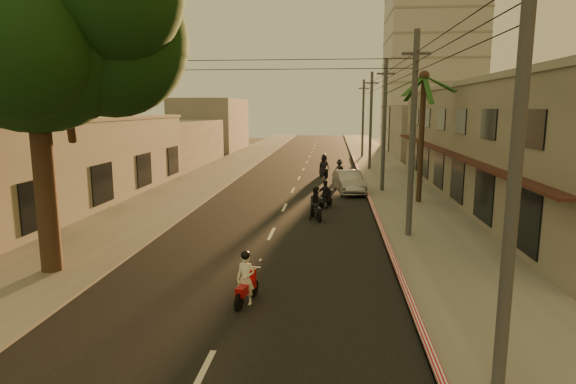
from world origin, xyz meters
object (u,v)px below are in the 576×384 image
at_px(broadleaf_tree, 45,22).
at_px(scooter_mid_b, 325,195).
at_px(scooter_red, 246,280).
at_px(scooter_far_b, 339,170).
at_px(scooter_mid_a, 316,204).
at_px(scooter_far_a, 324,167).
at_px(palm_tree, 424,84).
at_px(parked_car, 349,182).

relative_size(broadleaf_tree, scooter_mid_b, 7.21).
relative_size(scooter_red, scooter_far_b, 1.01).
bearing_deg(scooter_mid_b, scooter_red, -74.61).
bearing_deg(scooter_mid_a, scooter_far_a, 71.99).
relative_size(scooter_mid_a, scooter_mid_b, 1.08).
xyz_separation_m(palm_tree, scooter_far_a, (-5.96, 10.68, -6.26)).
xyz_separation_m(scooter_red, scooter_mid_a, (1.67, 11.09, 0.10)).
bearing_deg(scooter_red, scooter_far_b, 95.98).
bearing_deg(scooter_red, palm_tree, 76.91).
height_order(scooter_mid_b, parked_car, scooter_mid_b).
relative_size(scooter_mid_a, scooter_far_b, 1.11).
bearing_deg(parked_car, broadleaf_tree, -130.58).
height_order(broadleaf_tree, scooter_mid_a, broadleaf_tree).
bearing_deg(scooter_far_a, scooter_red, -113.72).
xyz_separation_m(palm_tree, scooter_red, (-7.72, -16.02, -6.42)).
bearing_deg(scooter_far_a, scooter_mid_a, -110.27).
bearing_deg(palm_tree, scooter_far_b, 115.23).
relative_size(broadleaf_tree, scooter_far_b, 7.40).
bearing_deg(scooter_mid_b, scooter_mid_a, -73.85).
relative_size(scooter_mid_b, parked_car, 0.35).
xyz_separation_m(broadleaf_tree, scooter_far_b, (9.92, 23.81, -7.72)).
bearing_deg(scooter_far_b, parked_car, -66.19).
xyz_separation_m(scooter_mid_b, parked_car, (1.53, 5.27, -0.01)).
bearing_deg(palm_tree, scooter_mid_b, -161.29).
xyz_separation_m(broadleaf_tree, parked_car, (10.49, 17.22, -7.72)).
distance_m(palm_tree, scooter_mid_b, 8.73).
height_order(scooter_far_b, parked_car, scooter_far_b).
relative_size(scooter_mid_b, scooter_far_a, 0.85).
bearing_deg(scooter_mid_b, broadleaf_tree, -103.13).
distance_m(broadleaf_tree, scooter_mid_b, 16.80).
height_order(scooter_mid_a, scooter_far_a, scooter_far_a).
xyz_separation_m(broadleaf_tree, scooter_far_a, (8.65, 24.54, -7.58)).
height_order(scooter_mid_a, scooter_mid_b, scooter_mid_a).
relative_size(scooter_red, parked_car, 0.34).
bearing_deg(scooter_far_a, palm_tree, -80.77).
bearing_deg(broadleaf_tree, scooter_far_b, 67.38).
bearing_deg(scooter_far_b, broadleaf_tree, -93.75).
xyz_separation_m(palm_tree, scooter_far_b, (-4.69, 9.95, -6.39)).
height_order(palm_tree, scooter_far_a, palm_tree).
bearing_deg(scooter_red, scooter_mid_a, 94.07).
bearing_deg(parked_car, scooter_far_b, 85.72).
xyz_separation_m(scooter_red, parked_car, (3.60, 19.38, 0.03)).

